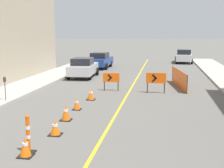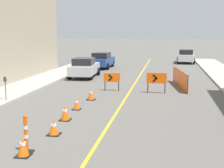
% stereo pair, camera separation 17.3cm
% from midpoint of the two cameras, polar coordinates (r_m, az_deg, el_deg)
% --- Properties ---
extents(lane_stripe, '(0.12, 40.82, 0.01)m').
position_cam_midpoint_polar(lane_stripe, '(22.11, 4.34, -0.02)').
color(lane_stripe, gold).
rests_on(lane_stripe, ground_plane).
extents(sidewalk_left, '(2.65, 40.82, 0.15)m').
position_cam_midpoint_polar(sidewalk_left, '(23.80, -12.62, 0.64)').
color(sidewalk_left, '#ADA89E').
rests_on(sidewalk_left, ground_plane).
extents(traffic_cone_second, '(0.43, 0.43, 0.61)m').
position_cam_midpoint_polar(traffic_cone_second, '(9.81, -15.48, -10.97)').
color(traffic_cone_second, black).
rests_on(traffic_cone_second, ground_plane).
extents(traffic_cone_third, '(0.46, 0.46, 0.56)m').
position_cam_midpoint_polar(traffic_cone_third, '(11.51, -10.17, -7.81)').
color(traffic_cone_third, black).
rests_on(traffic_cone_third, ground_plane).
extents(traffic_cone_fourth, '(0.46, 0.46, 0.66)m').
position_cam_midpoint_polar(traffic_cone_fourth, '(13.25, -8.21, -5.20)').
color(traffic_cone_fourth, black).
rests_on(traffic_cone_fourth, ground_plane).
extents(traffic_cone_fifth, '(0.40, 0.40, 0.57)m').
position_cam_midpoint_polar(traffic_cone_fifth, '(14.97, -6.20, -3.61)').
color(traffic_cone_fifth, black).
rests_on(traffic_cone_fifth, ground_plane).
extents(traffic_cone_farthest, '(0.46, 0.46, 0.63)m').
position_cam_midpoint_polar(traffic_cone_farthest, '(17.02, -3.57, -1.86)').
color(traffic_cone_farthest, black).
rests_on(traffic_cone_farthest, ground_plane).
extents(delineator_post_front, '(0.38, 0.38, 1.21)m').
position_cam_midpoint_polar(delineator_post_front, '(9.98, -14.97, -9.22)').
color(delineator_post_front, black).
rests_on(delineator_post_front, ground_plane).
extents(arrow_barricade_primary, '(1.03, 0.15, 1.13)m').
position_cam_midpoint_polar(arrow_barricade_primary, '(19.46, 0.21, 1.05)').
color(arrow_barricade_primary, '#EF560C').
rests_on(arrow_barricade_primary, ground_plane).
extents(arrow_barricade_secondary, '(1.20, 0.08, 1.24)m').
position_cam_midpoint_polar(arrow_barricade_secondary, '(18.88, 8.40, 0.93)').
color(arrow_barricade_secondary, '#EF560C').
rests_on(arrow_barricade_secondary, ground_plane).
extents(safety_mesh_fence, '(0.79, 4.79, 1.14)m').
position_cam_midpoint_polar(safety_mesh_fence, '(21.33, 12.54, 0.97)').
color(safety_mesh_fence, '#EF560C').
rests_on(safety_mesh_fence, ground_plane).
extents(parked_car_curb_near, '(2.03, 4.39, 1.59)m').
position_cam_midpoint_polar(parked_car_curb_near, '(25.34, -4.88, 3.02)').
color(parked_car_curb_near, '#B7B7BC').
rests_on(parked_car_curb_near, ground_plane).
extents(parked_car_curb_mid, '(2.00, 4.38, 1.59)m').
position_cam_midpoint_polar(parked_car_curb_mid, '(31.65, -1.72, 4.37)').
color(parked_car_curb_mid, navy).
rests_on(parked_car_curb_mid, ground_plane).
extents(parked_car_curb_far, '(1.99, 4.38, 1.59)m').
position_cam_midpoint_polar(parked_car_curb_far, '(37.87, 13.47, 4.97)').
color(parked_car_curb_far, '#B7B7BC').
rests_on(parked_car_curb_far, ground_plane).
extents(parking_meter_near_curb, '(0.12, 0.11, 1.25)m').
position_cam_midpoint_polar(parking_meter_near_curb, '(17.02, -18.67, 0.12)').
color(parking_meter_near_curb, '#4C4C51').
rests_on(parking_meter_near_curb, sidewalk_left).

